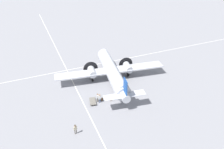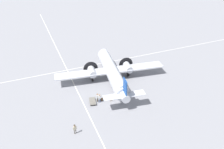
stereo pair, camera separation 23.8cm
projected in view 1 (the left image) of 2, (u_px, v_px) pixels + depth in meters
The scene contains 10 objects.
ground_plane at pixel (112, 82), 47.36m from camera, with size 300.00×300.00×0.00m, color gray.
apron_line_eastwest at pixel (98, 64), 54.22m from camera, with size 120.00×0.16×0.01m.
apron_line_northsouth at pixel (77, 90), 44.72m from camera, with size 0.16×120.00×0.01m.
airliner_main at pixel (111, 70), 46.37m from camera, with size 23.95×19.93×6.15m.
crew_foreground at pixel (75, 128), 33.89m from camera, with size 0.59×0.36×1.78m.
passenger_boarding at pixel (100, 97), 40.62m from camera, with size 0.63×0.30×1.87m.
ramp_agent at pixel (98, 97), 40.89m from camera, with size 0.45×0.47×1.79m.
suitcase_near_door at pixel (102, 99), 41.47m from camera, with size 0.47×0.12×0.66m.
suitcase_upright_spare at pixel (111, 100), 41.48m from camera, with size 0.40×0.18×0.60m.
baggage_cart at pixel (93, 101), 41.03m from camera, with size 1.62×2.56×0.56m.
Camera 1 is at (-15.54, -36.54, 25.85)m, focal length 35.00 mm.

